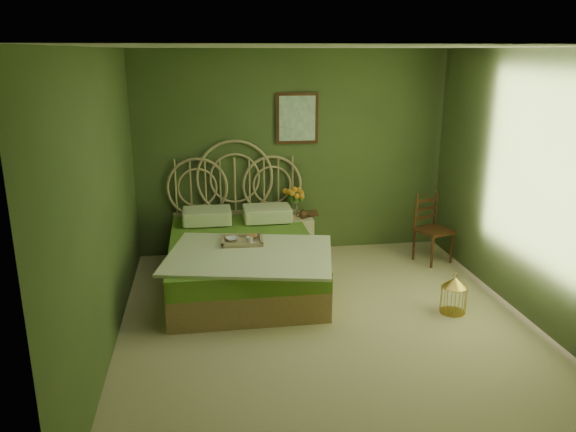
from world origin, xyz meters
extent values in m
plane|color=#C2AB8C|center=(0.00, 0.00, 0.00)|extent=(4.50, 4.50, 0.00)
plane|color=silver|center=(0.00, 0.00, 2.60)|extent=(4.50, 4.50, 0.00)
plane|color=#4D5F32|center=(0.00, 2.25, 1.30)|extent=(4.00, 0.00, 4.00)
plane|color=#4D5F32|center=(-2.00, 0.00, 1.30)|extent=(0.00, 4.50, 4.50)
plane|color=#4D5F32|center=(2.00, 0.00, 1.30)|extent=(0.00, 4.50, 4.50)
cube|color=#341E0E|center=(0.06, 2.23, 1.75)|extent=(0.54, 0.03, 0.64)
cube|color=white|center=(0.06, 2.21, 1.75)|extent=(0.46, 0.01, 0.56)
cube|color=tan|center=(-0.75, 1.11, 0.16)|extent=(1.59, 2.12, 0.32)
cube|color=olive|center=(-0.75, 1.11, 0.42)|extent=(1.59, 2.12, 0.21)
cube|color=white|center=(-0.70, 0.63, 0.55)|extent=(1.90, 1.59, 0.03)
cube|color=white|center=(-1.12, 1.85, 0.63)|extent=(0.58, 0.42, 0.17)
cube|color=white|center=(-0.38, 1.85, 0.63)|extent=(0.58, 0.42, 0.17)
cube|color=tan|center=(-0.76, 0.98, 0.55)|extent=(0.46, 0.37, 0.04)
ellipsoid|color=#B77A38|center=(-0.64, 1.07, 0.60)|extent=(0.12, 0.07, 0.05)
cube|color=beige|center=(-0.04, 1.98, 0.27)|extent=(0.49, 0.49, 0.53)
cylinder|color=silver|center=(0.00, 2.10, 0.62)|extent=(0.10, 0.10, 0.18)
ellipsoid|color=tan|center=(-0.18, 2.08, 0.58)|extent=(0.21, 0.11, 0.10)
sphere|color=#F28A5E|center=(-0.14, 1.83, 0.57)|extent=(0.07, 0.07, 0.07)
sphere|color=#F28A5E|center=(-0.07, 1.81, 0.57)|extent=(0.07, 0.07, 0.07)
cube|color=#341E0E|center=(1.68, 1.52, 0.41)|extent=(0.49, 0.49, 0.04)
cylinder|color=#341E0E|center=(1.51, 1.35, 0.20)|extent=(0.03, 0.03, 0.41)
cylinder|color=#341E0E|center=(1.84, 1.35, 0.20)|extent=(0.03, 0.03, 0.41)
cylinder|color=#341E0E|center=(1.51, 1.68, 0.20)|extent=(0.03, 0.03, 0.41)
cylinder|color=#341E0E|center=(1.84, 1.68, 0.20)|extent=(0.03, 0.03, 0.41)
cube|color=#341E0E|center=(1.68, 1.68, 0.64)|extent=(0.32, 0.15, 0.45)
cylinder|color=gold|center=(1.32, 0.10, 0.01)|extent=(0.25, 0.25, 0.01)
cylinder|color=gold|center=(1.32, 0.10, 0.14)|extent=(0.25, 0.25, 0.28)
cone|color=gold|center=(1.32, 0.10, 0.33)|extent=(0.25, 0.25, 0.10)
imported|color=#381E0F|center=(0.14, 2.00, 0.54)|extent=(0.18, 0.22, 0.02)
imported|color=#472819|center=(0.14, 2.00, 0.56)|extent=(0.18, 0.24, 0.02)
imported|color=white|center=(-0.86, 1.03, 0.59)|extent=(0.17, 0.17, 0.04)
imported|color=white|center=(-0.68, 0.92, 0.61)|extent=(0.09, 0.09, 0.07)
camera|label=1|loc=(-1.13, -4.81, 2.57)|focal=35.00mm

